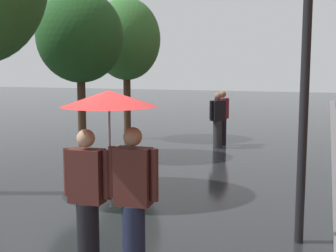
{
  "coord_description": "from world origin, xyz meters",
  "views": [
    {
      "loc": [
        2.89,
        -4.41,
        2.4
      ],
      "look_at": [
        0.24,
        3.04,
        1.35
      ],
      "focal_mm": 48.13,
      "sensor_mm": 36.0,
      "label": 1
    }
  ],
  "objects_px": {
    "street_tree_2": "(126,40)",
    "couple_under_umbrella": "(110,157)",
    "pedestrian_walking_far": "(222,116)",
    "pedestrian_walking_midground": "(218,120)",
    "street_tree_1": "(80,37)",
    "street_lamp_post": "(305,69)"
  },
  "relations": [
    {
      "from": "couple_under_umbrella",
      "to": "street_tree_2",
      "type": "bearing_deg",
      "value": 113.57
    },
    {
      "from": "couple_under_umbrella",
      "to": "street_lamp_post",
      "type": "xyz_separation_m",
      "value": [
        1.99,
        1.72,
        0.97
      ]
    },
    {
      "from": "pedestrian_walking_midground",
      "to": "pedestrian_walking_far",
      "type": "relative_size",
      "value": 0.98
    },
    {
      "from": "street_tree_1",
      "to": "pedestrian_walking_midground",
      "type": "relative_size",
      "value": 2.66
    },
    {
      "from": "street_tree_1",
      "to": "street_lamp_post",
      "type": "distance_m",
      "value": 7.26
    },
    {
      "from": "street_lamp_post",
      "to": "street_tree_2",
      "type": "bearing_deg",
      "value": 128.92
    },
    {
      "from": "pedestrian_walking_midground",
      "to": "pedestrian_walking_far",
      "type": "xyz_separation_m",
      "value": [
        0.02,
        0.48,
        0.05
      ]
    },
    {
      "from": "couple_under_umbrella",
      "to": "pedestrian_walking_far",
      "type": "relative_size",
      "value": 1.28
    },
    {
      "from": "pedestrian_walking_far",
      "to": "street_lamp_post",
      "type": "bearing_deg",
      "value": -69.33
    },
    {
      "from": "street_tree_1",
      "to": "pedestrian_walking_midground",
      "type": "height_order",
      "value": "street_tree_1"
    },
    {
      "from": "couple_under_umbrella",
      "to": "street_lamp_post",
      "type": "height_order",
      "value": "street_lamp_post"
    },
    {
      "from": "pedestrian_walking_midground",
      "to": "street_tree_1",
      "type": "bearing_deg",
      "value": -141.39
    },
    {
      "from": "couple_under_umbrella",
      "to": "pedestrian_walking_far",
      "type": "bearing_deg",
      "value": 94.64
    },
    {
      "from": "couple_under_umbrella",
      "to": "pedestrian_walking_midground",
      "type": "relative_size",
      "value": 1.3
    },
    {
      "from": "couple_under_umbrella",
      "to": "pedestrian_walking_midground",
      "type": "xyz_separation_m",
      "value": [
        -0.74,
        8.44,
        -0.55
      ]
    },
    {
      "from": "couple_under_umbrella",
      "to": "street_lamp_post",
      "type": "bearing_deg",
      "value": 40.8
    },
    {
      "from": "street_tree_2",
      "to": "pedestrian_walking_far",
      "type": "relative_size",
      "value": 2.76
    },
    {
      "from": "street_tree_1",
      "to": "street_tree_2",
      "type": "distance_m",
      "value": 3.15
    },
    {
      "from": "street_tree_2",
      "to": "couple_under_umbrella",
      "type": "bearing_deg",
      "value": -66.43
    },
    {
      "from": "street_tree_2",
      "to": "pedestrian_walking_midground",
      "type": "distance_m",
      "value": 4.09
    },
    {
      "from": "street_tree_2",
      "to": "couple_under_umbrella",
      "type": "relative_size",
      "value": 2.16
    },
    {
      "from": "pedestrian_walking_midground",
      "to": "pedestrian_walking_far",
      "type": "distance_m",
      "value": 0.48
    }
  ]
}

